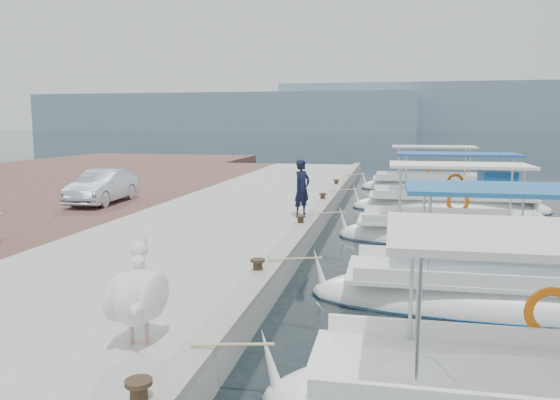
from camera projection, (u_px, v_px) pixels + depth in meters
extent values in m
plane|color=black|center=(304.00, 258.00, 13.75)|extent=(400.00, 400.00, 0.00)
cube|color=#9C9D97|center=(242.00, 213.00, 19.16)|extent=(6.00, 40.00, 0.50)
cube|color=gray|center=(321.00, 206.00, 18.57)|extent=(0.44, 40.00, 0.12)
cube|color=#4C2D28|center=(112.00, 208.00, 20.15)|extent=(4.00, 40.00, 0.50)
cube|color=gray|center=(227.00, 114.00, 208.97)|extent=(140.00, 40.00, 14.00)
cube|color=gray|center=(493.00, 108.00, 208.36)|extent=(160.00, 40.00, 18.00)
cube|color=white|center=(548.00, 384.00, 5.95)|extent=(5.28, 1.97, 0.08)
cylinder|color=silver|center=(418.00, 333.00, 5.29)|extent=(0.05, 0.05, 1.60)
torus|color=orange|center=(552.00, 313.00, 6.89)|extent=(0.68, 0.12, 0.68)
ellipsoid|color=white|center=(521.00, 304.00, 10.10)|extent=(7.83, 2.22, 1.30)
ellipsoid|color=#144B8A|center=(521.00, 305.00, 10.10)|extent=(7.87, 2.27, 0.22)
cube|color=white|center=(523.00, 278.00, 10.03)|extent=(6.42, 1.91, 0.08)
cube|color=#2165A7|center=(540.00, 190.00, 9.76)|extent=(4.70, 2.05, 0.08)
cylinder|color=silver|center=(429.00, 241.00, 9.45)|extent=(0.05, 0.05, 1.60)
torus|color=orange|center=(528.00, 243.00, 10.93)|extent=(0.68, 0.12, 0.68)
ellipsoid|color=white|center=(450.00, 239.00, 15.78)|extent=(6.40, 2.10, 1.30)
ellipsoid|color=#144B8A|center=(450.00, 240.00, 15.79)|extent=(6.44, 2.14, 0.22)
cube|color=white|center=(450.00, 222.00, 15.71)|extent=(5.25, 1.81, 0.08)
cube|color=white|center=(459.00, 165.00, 15.45)|extent=(3.84, 1.93, 0.08)
cylinder|color=silver|center=(400.00, 197.00, 15.12)|extent=(0.05, 0.05, 1.60)
torus|color=orange|center=(458.00, 202.00, 16.56)|extent=(0.68, 0.12, 0.68)
ellipsoid|color=white|center=(449.00, 209.00, 21.30)|extent=(7.53, 2.41, 1.30)
ellipsoid|color=#144B8A|center=(449.00, 209.00, 21.30)|extent=(7.57, 2.46, 0.22)
cube|color=white|center=(450.00, 196.00, 21.23)|extent=(6.18, 2.07, 0.08)
cube|color=#2157A8|center=(457.00, 154.00, 20.96)|extent=(4.52, 2.22, 0.08)
cylinder|color=silver|center=(407.00, 177.00, 20.57)|extent=(0.05, 0.05, 1.60)
torus|color=orange|center=(455.00, 182.00, 22.22)|extent=(0.68, 0.12, 0.68)
cube|color=#144B8A|center=(497.00, 183.00, 20.82)|extent=(1.20, 1.69, 1.00)
ellipsoid|color=white|center=(428.00, 189.00, 27.84)|extent=(6.77, 2.31, 1.30)
ellipsoid|color=#144B8A|center=(428.00, 189.00, 27.84)|extent=(6.80, 2.36, 0.22)
cube|color=white|center=(429.00, 179.00, 27.77)|extent=(5.55, 1.99, 0.08)
cube|color=silver|center=(433.00, 147.00, 27.50)|extent=(4.06, 2.13, 0.08)
cylinder|color=silver|center=(399.00, 164.00, 27.11)|extent=(0.05, 0.05, 1.60)
torus|color=orange|center=(433.00, 169.00, 28.71)|extent=(0.68, 0.12, 0.68)
cylinder|color=black|center=(139.00, 396.00, 5.48)|extent=(0.18, 0.18, 0.30)
cylinder|color=black|center=(138.00, 382.00, 5.46)|extent=(0.28, 0.28, 0.05)
cylinder|color=black|center=(258.00, 268.00, 10.34)|extent=(0.18, 0.18, 0.30)
cylinder|color=black|center=(258.00, 260.00, 10.31)|extent=(0.28, 0.28, 0.05)
cylinder|color=black|center=(301.00, 222.00, 15.19)|extent=(0.18, 0.18, 0.30)
cylinder|color=black|center=(301.00, 216.00, 15.17)|extent=(0.28, 0.28, 0.05)
cylinder|color=black|center=(323.00, 198.00, 20.04)|extent=(0.18, 0.18, 0.30)
cylinder|color=black|center=(323.00, 194.00, 20.02)|extent=(0.28, 0.28, 0.05)
cylinder|color=black|center=(336.00, 183.00, 24.89)|extent=(0.18, 0.18, 0.30)
cylinder|color=black|center=(336.00, 180.00, 24.87)|extent=(0.28, 0.28, 0.05)
cylinder|color=tan|center=(132.00, 330.00, 7.14)|extent=(0.06, 0.06, 0.39)
cylinder|color=tan|center=(147.00, 329.00, 7.17)|extent=(0.06, 0.06, 0.39)
ellipsoid|color=white|center=(138.00, 297.00, 7.09)|extent=(0.86, 1.06, 0.73)
cylinder|color=white|center=(139.00, 268.00, 7.38)|extent=(0.26, 0.37, 0.39)
sphere|color=white|center=(139.00, 250.00, 7.45)|extent=(0.24, 0.24, 0.24)
cone|color=#EAA566|center=(142.00, 252.00, 7.82)|extent=(0.37, 0.70, 0.28)
imported|color=black|center=(302.00, 188.00, 16.87)|extent=(0.69, 0.77, 1.76)
imported|color=#ADBBC6|center=(103.00, 187.00, 19.70)|extent=(1.46, 3.71, 1.20)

